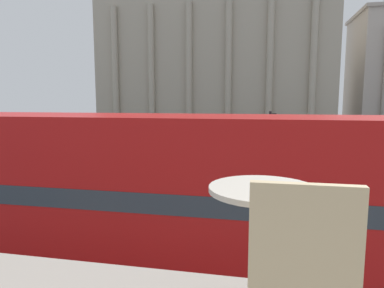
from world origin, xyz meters
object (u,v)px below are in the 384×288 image
object	(u,v)px
cafe_dining_table	(262,221)
traffic_light_mid	(271,141)
plaza_building_left	(215,60)
pedestrian_yellow	(148,172)
double_decker_bus	(162,192)
pedestrian_black	(257,172)
pedestrian_grey	(161,156)
pedestrian_olive	(253,137)
traffic_light_near	(373,166)
car_navy	(107,167)
cafe_chair_0	(299,273)

from	to	relation	value
cafe_dining_table	traffic_light_mid	distance (m)	14.72
plaza_building_left	pedestrian_yellow	distance (m)	41.42
cafe_dining_table	plaza_building_left	size ratio (longest dim) A/B	0.02
double_decker_bus	cafe_dining_table	distance (m)	6.65
double_decker_bus	pedestrian_black	bearing A→B (deg)	83.20
pedestrian_grey	plaza_building_left	bearing A→B (deg)	-60.84
cafe_dining_table	plaza_building_left	bearing A→B (deg)	97.95
pedestrian_grey	double_decker_bus	bearing A→B (deg)	133.86
plaza_building_left	double_decker_bus	bearing A→B (deg)	-83.85
pedestrian_grey	pedestrian_olive	size ratio (longest dim) A/B	0.89
traffic_light_near	car_navy	distance (m)	14.10
cafe_chair_0	traffic_light_near	world-z (taller)	cafe_chair_0
pedestrian_yellow	pedestrian_black	xyz separation A→B (m)	(5.34, 0.79, 0.06)
cafe_chair_0	pedestrian_olive	size ratio (longest dim) A/B	0.50
pedestrian_yellow	cafe_chair_0	bearing A→B (deg)	-92.93
cafe_dining_table	pedestrian_grey	world-z (taller)	cafe_dining_table
pedestrian_black	pedestrian_yellow	bearing A→B (deg)	107.27
pedestrian_grey	pedestrian_olive	bearing A→B (deg)	-89.35
cafe_chair_0	pedestrian_black	world-z (taller)	cafe_chair_0
pedestrian_olive	car_navy	bearing A→B (deg)	10.80
cafe_chair_0	traffic_light_near	distance (m)	10.64
cafe_chair_0	cafe_dining_table	bearing A→B (deg)	101.85
traffic_light_near	pedestrian_black	size ratio (longest dim) A/B	2.12
cafe_chair_0	pedestrian_yellow	world-z (taller)	cafe_chair_0
traffic_light_near	pedestrian_black	xyz separation A→B (m)	(-3.62, 5.35, -1.46)
cafe_dining_table	pedestrian_yellow	distance (m)	15.39
cafe_chair_0	pedestrian_grey	xyz separation A→B (m)	(-6.52, 19.90, -2.95)
double_decker_bus	pedestrian_yellow	size ratio (longest dim) A/B	6.34
pedestrian_grey	cafe_dining_table	bearing A→B (deg)	135.41
double_decker_bus	cafe_chair_0	distance (m)	7.17
traffic_light_near	pedestrian_olive	xyz separation A→B (m)	(-4.22, 21.09, -1.46)
plaza_building_left	pedestrian_black	distance (m)	41.26
traffic_light_near	pedestrian_black	world-z (taller)	traffic_light_near
cafe_dining_table	car_navy	xyz separation A→B (m)	(-8.76, 16.32, -3.20)
double_decker_bus	pedestrian_yellow	bearing A→B (deg)	118.50
cafe_chair_0	car_navy	world-z (taller)	cafe_chair_0
pedestrian_olive	pedestrian_yellow	distance (m)	17.19
traffic_light_mid	pedestrian_grey	world-z (taller)	traffic_light_mid
traffic_light_near	traffic_light_mid	world-z (taller)	traffic_light_mid
traffic_light_near	pedestrian_yellow	bearing A→B (deg)	153.00
pedestrian_black	plaza_building_left	bearing A→B (deg)	19.54
car_navy	pedestrian_black	world-z (taller)	pedestrian_black
pedestrian_yellow	pedestrian_black	bearing A→B (deg)	-15.78
double_decker_bus	plaza_building_left	distance (m)	49.25
plaza_building_left	traffic_light_mid	world-z (taller)	plaza_building_left
double_decker_bus	plaza_building_left	world-z (taller)	plaza_building_left
traffic_light_near	pedestrian_yellow	distance (m)	10.17
car_navy	pedestrian_black	xyz separation A→B (m)	(8.59, -1.47, 0.36)
cafe_chair_0	car_navy	size ratio (longest dim) A/B	0.22
cafe_dining_table	pedestrian_black	size ratio (longest dim) A/B	0.40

